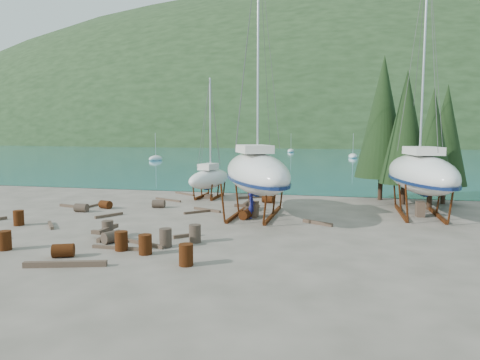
% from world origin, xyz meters
% --- Properties ---
extents(ground, '(600.00, 600.00, 0.00)m').
position_xyz_m(ground, '(0.00, 0.00, 0.00)').
color(ground, '#575145').
rests_on(ground, ground).
extents(bay_water, '(700.00, 700.00, 0.00)m').
position_xyz_m(bay_water, '(0.00, 315.00, 0.01)').
color(bay_water, '#1A6585').
rests_on(bay_water, ground).
extents(far_hill, '(800.00, 360.00, 110.00)m').
position_xyz_m(far_hill, '(0.00, 320.00, 0.00)').
color(far_hill, '#1E3118').
rests_on(far_hill, ground).
extents(far_house_left, '(6.60, 5.60, 5.60)m').
position_xyz_m(far_house_left, '(-60.00, 190.00, 2.92)').
color(far_house_left, beige).
rests_on(far_house_left, ground).
extents(far_house_center, '(6.60, 5.60, 5.60)m').
position_xyz_m(far_house_center, '(-20.00, 190.00, 2.92)').
color(far_house_center, beige).
rests_on(far_house_center, ground).
extents(far_house_right, '(6.60, 5.60, 5.60)m').
position_xyz_m(far_house_right, '(30.00, 190.00, 2.92)').
color(far_house_right, beige).
rests_on(far_house_right, ground).
extents(cypress_near_right, '(3.60, 3.60, 10.00)m').
position_xyz_m(cypress_near_right, '(12.50, 12.00, 5.79)').
color(cypress_near_right, black).
rests_on(cypress_near_right, ground).
extents(cypress_mid_right, '(3.06, 3.06, 8.50)m').
position_xyz_m(cypress_mid_right, '(14.00, 10.00, 4.92)').
color(cypress_mid_right, black).
rests_on(cypress_mid_right, ground).
extents(cypress_back_left, '(4.14, 4.14, 11.50)m').
position_xyz_m(cypress_back_left, '(11.00, 14.00, 6.66)').
color(cypress_back_left, black).
rests_on(cypress_back_left, ground).
extents(cypress_far_right, '(3.24, 3.24, 9.00)m').
position_xyz_m(cypress_far_right, '(15.50, 13.00, 5.21)').
color(cypress_far_right, black).
rests_on(cypress_far_right, ground).
extents(moored_boat_left, '(2.00, 5.00, 6.05)m').
position_xyz_m(moored_boat_left, '(-30.00, 60.00, 0.39)').
color(moored_boat_left, silver).
rests_on(moored_boat_left, ground).
extents(moored_boat_mid, '(2.00, 5.00, 6.05)m').
position_xyz_m(moored_boat_mid, '(10.00, 80.00, 0.39)').
color(moored_boat_mid, silver).
rests_on(moored_boat_mid, ground).
extents(moored_boat_far, '(2.00, 5.00, 6.05)m').
position_xyz_m(moored_boat_far, '(-8.00, 110.00, 0.39)').
color(moored_boat_far, silver).
rests_on(moored_boat_far, ground).
extents(large_sailboat_near, '(7.55, 11.55, 17.63)m').
position_xyz_m(large_sailboat_near, '(2.57, 4.95, 2.84)').
color(large_sailboat_near, silver).
rests_on(large_sailboat_near, ground).
extents(large_sailboat_far, '(4.53, 11.02, 16.93)m').
position_xyz_m(large_sailboat_far, '(12.95, 7.62, 2.77)').
color(large_sailboat_far, silver).
rests_on(large_sailboat_far, ground).
extents(small_sailboat_shore, '(2.92, 6.42, 9.92)m').
position_xyz_m(small_sailboat_shore, '(-2.79, 11.82, 1.64)').
color(small_sailboat_shore, silver).
rests_on(small_sailboat_shore, ground).
extents(worker, '(0.45, 0.63, 1.65)m').
position_xyz_m(worker, '(2.51, 3.98, 0.83)').
color(worker, navy).
rests_on(worker, ground).
extents(drum_1, '(0.89, 1.04, 0.58)m').
position_xyz_m(drum_1, '(-2.80, -3.72, 0.29)').
color(drum_1, '#2D2823').
rests_on(drum_1, ground).
extents(drum_2, '(1.02, 0.83, 0.58)m').
position_xyz_m(drum_2, '(-8.38, 4.97, 0.29)').
color(drum_2, '#5A2E0F').
rests_on(drum_2, ground).
extents(drum_3, '(0.58, 0.58, 0.88)m').
position_xyz_m(drum_3, '(-0.29, -5.18, 0.44)').
color(drum_3, '#5A2E0F').
rests_on(drum_3, ground).
extents(drum_4, '(1.00, 0.78, 0.58)m').
position_xyz_m(drum_4, '(2.46, 10.26, 0.29)').
color(drum_4, '#5A2E0F').
rests_on(drum_4, ground).
extents(drum_5, '(0.58, 0.58, 0.88)m').
position_xyz_m(drum_5, '(0.08, -3.83, 0.44)').
color(drum_5, '#2D2823').
rests_on(drum_5, ground).
extents(drum_6, '(0.73, 0.97, 0.58)m').
position_xyz_m(drum_6, '(2.20, 3.59, 0.29)').
color(drum_6, '#5A2E0F').
rests_on(drum_6, ground).
extents(drum_7, '(0.58, 0.58, 0.88)m').
position_xyz_m(drum_7, '(2.04, -6.30, 0.44)').
color(drum_7, '#5A2E0F').
rests_on(drum_7, ground).
extents(drum_8, '(0.58, 0.58, 0.88)m').
position_xyz_m(drum_8, '(-10.16, -1.37, 0.44)').
color(drum_8, '#5A2E0F').
rests_on(drum_8, ground).
extents(drum_9, '(0.95, 0.70, 0.58)m').
position_xyz_m(drum_9, '(-4.83, 6.19, 0.29)').
color(drum_9, '#2D2823').
rests_on(drum_9, ground).
extents(drum_10, '(0.58, 0.58, 0.88)m').
position_xyz_m(drum_10, '(-1.63, -4.86, 0.44)').
color(drum_10, '#5A2E0F').
rests_on(drum_10, ground).
extents(drum_12, '(1.04, 0.89, 0.58)m').
position_xyz_m(drum_12, '(-3.51, -6.44, 0.29)').
color(drum_12, '#5A2E0F').
rests_on(drum_12, ground).
extents(drum_13, '(0.58, 0.58, 0.88)m').
position_xyz_m(drum_13, '(-6.84, -6.06, 0.44)').
color(drum_13, '#5A2E0F').
rests_on(drum_13, ground).
extents(drum_15, '(0.89, 0.59, 0.58)m').
position_xyz_m(drum_15, '(-9.23, 3.35, 0.29)').
color(drum_15, '#2D2823').
rests_on(drum_15, ground).
extents(drum_16, '(0.58, 0.58, 0.88)m').
position_xyz_m(drum_16, '(-3.54, -2.82, 0.44)').
color(drum_16, '#2D2823').
rests_on(drum_16, ground).
extents(drum_17, '(0.58, 0.58, 0.88)m').
position_xyz_m(drum_17, '(1.12, -2.69, 0.44)').
color(drum_17, '#2D2823').
rests_on(drum_17, ground).
extents(timber_0, '(2.66, 1.33, 0.14)m').
position_xyz_m(timber_0, '(-5.53, 9.48, 0.07)').
color(timber_0, brown).
rests_on(timber_0, ground).
extents(timber_1, '(1.82, 1.15, 0.19)m').
position_xyz_m(timber_1, '(6.68, 3.04, 0.10)').
color(timber_1, brown).
rests_on(timber_1, ground).
extents(timber_2, '(2.29, 0.75, 0.19)m').
position_xyz_m(timber_2, '(-11.04, 4.80, 0.09)').
color(timber_2, brown).
rests_on(timber_2, ground).
extents(timber_3, '(2.51, 0.16, 0.15)m').
position_xyz_m(timber_3, '(-1.91, -4.76, 0.07)').
color(timber_3, brown).
rests_on(timber_3, ground).
extents(timber_4, '(1.07, 1.84, 0.17)m').
position_xyz_m(timber_4, '(-6.50, 2.27, 0.09)').
color(timber_4, brown).
rests_on(timber_4, ground).
extents(timber_5, '(2.91, 1.25, 0.16)m').
position_xyz_m(timber_5, '(-1.29, -3.68, 0.08)').
color(timber_5, brown).
rests_on(timber_5, ground).
extents(timber_6, '(1.89, 1.32, 0.19)m').
position_xyz_m(timber_6, '(0.66, 12.28, 0.10)').
color(timber_6, brown).
rests_on(timber_6, ground).
extents(timber_7, '(1.16, 1.14, 0.17)m').
position_xyz_m(timber_7, '(0.34, -1.76, 0.09)').
color(timber_7, brown).
rests_on(timber_7, ground).
extents(timber_9, '(2.27, 1.52, 0.15)m').
position_xyz_m(timber_9, '(-5.53, 13.10, 0.08)').
color(timber_9, brown).
rests_on(timber_9, ground).
extents(timber_10, '(2.25, 1.19, 0.16)m').
position_xyz_m(timber_10, '(-1.02, 5.75, 0.08)').
color(timber_10, brown).
rests_on(timber_10, ground).
extents(timber_11, '(1.63, 1.76, 0.15)m').
position_xyz_m(timber_11, '(-1.33, 4.95, 0.08)').
color(timber_11, brown).
rests_on(timber_11, ground).
extents(timber_12, '(1.44, 1.59, 0.17)m').
position_xyz_m(timber_12, '(-8.15, -1.22, 0.08)').
color(timber_12, brown).
rests_on(timber_12, ground).
extents(timber_15, '(0.46, 2.93, 0.15)m').
position_xyz_m(timber_15, '(-9.77, 5.16, 0.07)').
color(timber_15, brown).
rests_on(timber_15, ground).
extents(timber_16, '(3.17, 1.18, 0.23)m').
position_xyz_m(timber_16, '(-2.56, -7.61, 0.11)').
color(timber_16, brown).
rests_on(timber_16, ground).
extents(timber_pile_fore, '(1.80, 1.80, 0.60)m').
position_xyz_m(timber_pile_fore, '(-3.42, -3.02, 0.30)').
color(timber_pile_fore, brown).
rests_on(timber_pile_fore, ground).
extents(timber_pile_aft, '(1.80, 1.80, 0.60)m').
position_xyz_m(timber_pile_aft, '(1.59, 6.75, 0.30)').
color(timber_pile_aft, brown).
rests_on(timber_pile_aft, ground).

